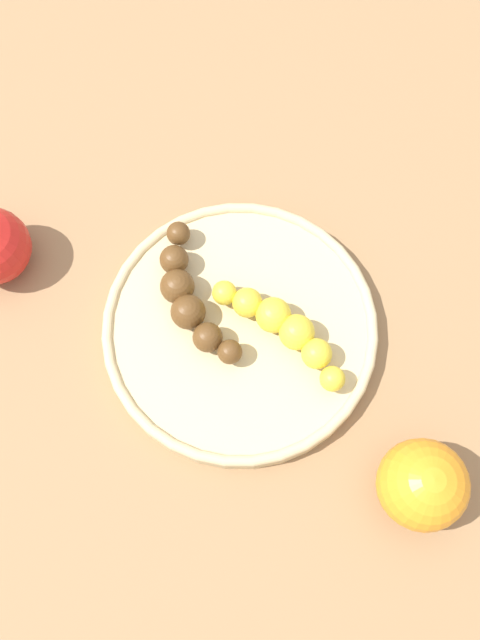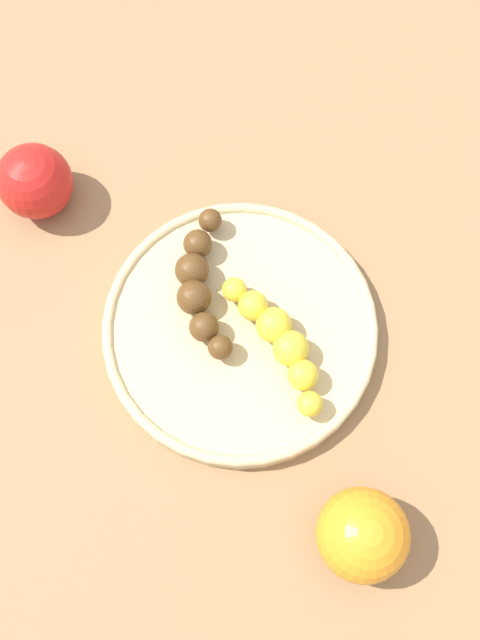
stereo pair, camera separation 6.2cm
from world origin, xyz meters
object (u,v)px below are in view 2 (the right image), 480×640
Objects in this scene: banana_overripe at (199,283)px; orange_fruit at (362,535)px; fruit_bowl at (240,329)px; banana_yellow at (278,339)px; apple_red at (35,181)px.

orange_fruit is at bearing 116.89° from banana_overripe.
fruit_bowl is at bearing -71.40° from orange_fruit.
banana_overripe is at bearing 109.13° from banana_yellow.
banana_yellow is 1.79× the size of orange_fruit.
banana_yellow is at bearing 135.81° from apple_red.
orange_fruit is at bearing 108.60° from fruit_bowl.
banana_yellow is (-0.03, 0.02, 0.02)m from fruit_bowl.
banana_overripe and banana_yellow have the same top height.
fruit_bowl is 1.85× the size of banana_yellow.
banana_yellow is at bearing -78.41° from orange_fruit.
apple_red is 0.95× the size of orange_fruit.
apple_red is at bearing 111.73° from banana_yellow.
banana_overripe is 2.02× the size of apple_red.
banana_overripe is 0.26m from orange_fruit.
banana_overripe is (0.03, -0.04, 0.02)m from fruit_bowl.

